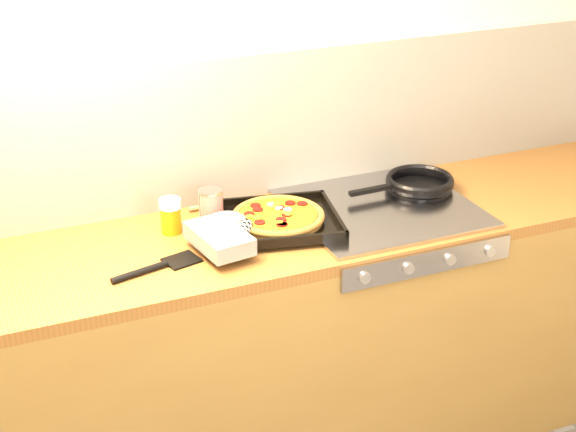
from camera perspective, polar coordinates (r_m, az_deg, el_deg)
name	(u,v)px	position (r m, az deg, el deg)	size (l,w,h in m)	color
room_shell	(224,131)	(2.97, -4.13, 5.51)	(3.20, 3.20, 3.20)	white
counter_run	(259,351)	(3.04, -1.90, -8.74)	(3.20, 0.62, 0.90)	olive
stovetop	(381,209)	(2.98, 6.04, 0.48)	(0.60, 0.56, 0.02)	#9D9CA2
pizza_on_tray	(262,222)	(2.79, -1.71, -0.40)	(0.53, 0.42, 0.06)	black
frying_pan	(418,183)	(3.12, 8.42, 2.11)	(0.40, 0.25, 0.04)	black
tomato_can	(211,206)	(2.87, -5.00, 0.63)	(0.09, 0.09, 0.12)	#AA0D10
juice_glass	(171,216)	(2.81, -7.60, 0.03)	(0.08, 0.08, 0.11)	orange
wooden_spoon	(240,202)	(3.01, -3.13, 0.92)	(0.30, 0.05, 0.02)	#AD7A49
black_spatula	(157,267)	(2.62, -8.44, -3.28)	(0.29, 0.12, 0.02)	black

